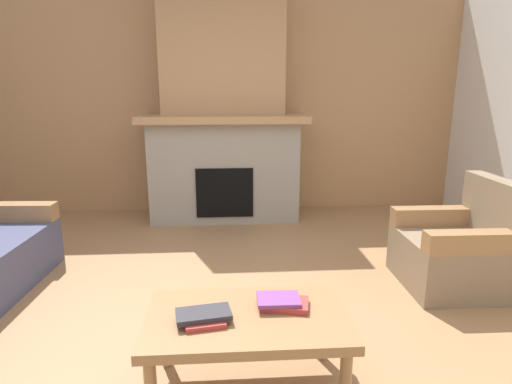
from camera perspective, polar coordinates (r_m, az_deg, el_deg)
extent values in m
plane|color=#9E754C|center=(2.84, -4.23, -18.60)|extent=(9.00, 9.00, 0.00)
cube|color=tan|center=(5.41, -4.39, 11.89)|extent=(6.00, 0.12, 2.70)
cube|color=gray|center=(5.08, -4.26, 2.98)|extent=(1.70, 0.70, 1.15)
cube|color=black|center=(4.80, -4.23, -0.04)|extent=(0.64, 0.08, 0.56)
cube|color=tan|center=(4.95, -4.39, 9.87)|extent=(1.90, 0.82, 0.08)
cube|color=tan|center=(5.11, -4.55, 18.68)|extent=(1.40, 0.50, 1.47)
cube|color=#997047|center=(4.29, -30.53, -2.31)|extent=(0.85, 0.20, 0.15)
cube|color=#847056|center=(3.71, 24.87, -8.43)|extent=(0.77, 0.77, 0.40)
cube|color=#847056|center=(3.74, 29.72, -1.94)|extent=(0.15, 0.76, 0.45)
cube|color=#997047|center=(3.88, 23.17, -3.00)|extent=(0.76, 0.15, 0.15)
cube|color=#997047|center=(3.37, 27.76, -5.97)|extent=(0.76, 0.15, 0.15)
cube|color=#997047|center=(2.19, -1.23, -16.78)|extent=(1.00, 0.60, 0.05)
cylinder|color=#997047|center=(2.53, -12.01, -18.23)|extent=(0.06, 0.06, 0.38)
cylinder|color=#997047|center=(2.56, 8.90, -17.68)|extent=(0.06, 0.06, 0.38)
cube|color=#B23833|center=(2.12, -6.90, -16.90)|extent=(0.21, 0.17, 0.02)
cube|color=#2D2D33|center=(2.13, -7.07, -15.99)|extent=(0.28, 0.18, 0.03)
cube|color=#B23833|center=(2.24, 3.90, -14.82)|extent=(0.27, 0.20, 0.03)
cube|color=#7A3D84|center=(2.23, 3.03, -14.22)|extent=(0.22, 0.17, 0.02)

